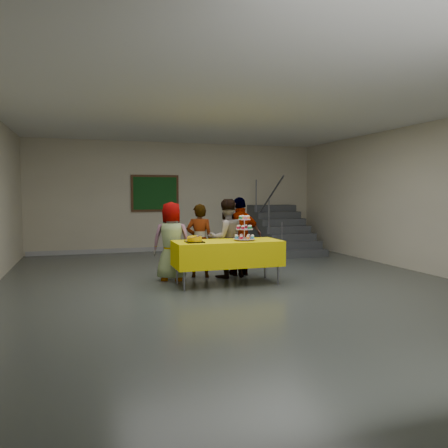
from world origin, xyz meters
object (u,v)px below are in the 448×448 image
object	(u,v)px
cupcake_stand	(244,231)
staircase	(279,233)
schoolchild_b	(200,241)
noticeboard	(155,193)
schoolchild_d	(241,236)
bake_table	(227,253)
schoolchild_a	(172,241)
schoolchild_c	(226,238)
bear_cake	(194,239)

from	to	relation	value
cupcake_stand	staircase	xyz separation A→B (m)	(2.51, 3.96, -0.45)
schoolchild_b	noticeboard	bearing A→B (deg)	-66.24
schoolchild_d	noticeboard	size ratio (longest dim) A/B	1.17
bake_table	staircase	world-z (taller)	staircase
schoolchild_a	schoolchild_b	distance (m)	0.58
noticeboard	cupcake_stand	bearing A→B (deg)	-80.12
bake_table	cupcake_stand	xyz separation A→B (m)	(0.30, -0.05, 0.39)
schoolchild_b	cupcake_stand	bearing A→B (deg)	145.84
bake_table	schoolchild_c	world-z (taller)	schoolchild_c
schoolchild_c	schoolchild_d	bearing A→B (deg)	-166.74
cupcake_stand	bear_cake	world-z (taller)	cupcake_stand
cupcake_stand	schoolchild_a	size ratio (longest dim) A/B	0.31
bear_cake	staircase	bearing A→B (deg)	49.38
bake_table	noticeboard	world-z (taller)	noticeboard
bake_table	schoolchild_a	size ratio (longest dim) A/B	1.30
bear_cake	schoolchild_c	distance (m)	1.04
schoolchild_a	schoolchild_c	distance (m)	1.04
cupcake_stand	schoolchild_b	world-z (taller)	schoolchild_b
schoolchild_d	staircase	bearing A→B (deg)	-132.06
bear_cake	schoolchild_c	xyz separation A→B (m)	(0.78, 0.68, -0.08)
bear_cake	noticeboard	xyz separation A→B (m)	(0.07, 4.82, 0.77)
bear_cake	schoolchild_d	xyz separation A→B (m)	(1.12, 0.81, -0.07)
noticeboard	schoolchild_b	bearing A→B (deg)	-86.56
bake_table	schoolchild_b	size ratio (longest dim) A/B	1.34
bear_cake	staircase	size ratio (longest dim) A/B	0.15
schoolchild_b	schoolchild_d	bearing A→B (deg)	-163.08
schoolchild_d	staircase	size ratio (longest dim) A/B	0.64
bear_cake	schoolchild_d	distance (m)	1.38
cupcake_stand	schoolchild_b	bearing A→B (deg)	125.52
cupcake_stand	bear_cake	distance (m)	0.91
schoolchild_c	schoolchild_a	bearing A→B (deg)	-10.11
schoolchild_a	schoolchild_b	world-z (taller)	schoolchild_a
bake_table	cupcake_stand	size ratio (longest dim) A/B	4.22
schoolchild_b	staircase	world-z (taller)	staircase
bake_table	bear_cake	xyz separation A→B (m)	(-0.61, -0.07, 0.27)
cupcake_stand	noticeboard	distance (m)	4.92
cupcake_stand	schoolchild_c	bearing A→B (deg)	100.82
schoolchild_a	schoolchild_d	size ratio (longest dim) A/B	0.95
cupcake_stand	schoolchild_d	xyz separation A→B (m)	(0.21, 0.79, -0.18)
schoolchild_b	schoolchild_c	world-z (taller)	schoolchild_c
cupcake_stand	noticeboard	bearing A→B (deg)	99.88
cupcake_stand	staircase	world-z (taller)	staircase
bake_table	schoolchild_d	size ratio (longest dim) A/B	1.23
schoolchild_a	schoolchild_d	bearing A→B (deg)	-158.22
bear_cake	schoolchild_b	xyz separation A→B (m)	(0.31, 0.86, -0.13)
schoolchild_d	staircase	distance (m)	3.93
noticeboard	staircase	bearing A→B (deg)	-14.03
schoolchild_a	bear_cake	bearing A→B (deg)	127.65
bear_cake	schoolchild_d	size ratio (longest dim) A/B	0.23
bake_table	staircase	distance (m)	4.82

